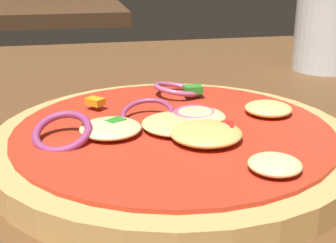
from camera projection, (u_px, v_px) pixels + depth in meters
name	position (u px, v px, depth m)	size (l,w,h in m)	color
dining_table	(99.00, 162.00, 0.39)	(1.14, 0.89, 0.04)	brown
pizza	(174.00, 140.00, 0.35)	(0.27, 0.27, 0.04)	tan
beer_glass	(327.00, 28.00, 0.60)	(0.08, 0.08, 0.13)	silver
background_table	(1.00, 10.00, 1.44)	(0.73, 0.62, 0.04)	#4C301C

